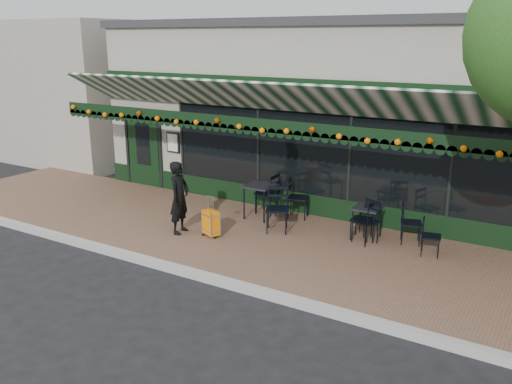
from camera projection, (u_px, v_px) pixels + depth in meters
The scene contains 16 objects.
ground at pixel (194, 275), 10.03m from camera, with size 80.00×80.00×0.00m, color black.
sidewalk at pixel (251, 239), 11.66m from camera, with size 18.00×4.00×0.15m, color brown.
curb at pixel (191, 273), 9.95m from camera, with size 18.00×0.16×0.15m, color #9E9E99.
restaurant_building at pixel (356, 108), 15.85m from camera, with size 12.00×9.60×4.50m.
neighbor_building_left at pixel (61, 84), 22.44m from camera, with size 12.00×8.00×4.80m, color #9D968A.
woman at pixel (179, 198), 11.61m from camera, with size 0.58×0.38×1.58m, color black.
suitcase at pixel (211, 223), 11.52m from camera, with size 0.44×0.34×0.88m.
cafe_table_a at pixel (367, 210), 11.34m from camera, with size 0.55×0.55×0.68m.
cafe_table_b at pixel (260, 188), 12.58m from camera, with size 0.65×0.65×0.80m.
chair_a_left at pixel (361, 220), 11.33m from camera, with size 0.42×0.42×0.83m, color black, non-canonical shape.
chair_a_right at pixel (411, 223), 11.09m from camera, with size 0.43×0.43×0.85m, color black, non-canonical shape.
chair_a_front at pixel (365, 222), 11.11m from camera, with size 0.45×0.45×0.90m, color black, non-canonical shape.
chair_a_extra at pixel (431, 237), 10.48m from camera, with size 0.38×0.38×0.76m, color black, non-canonical shape.
chair_b_left at pixel (267, 193), 13.01m from camera, with size 0.49×0.49×0.99m, color black, non-canonical shape.
chair_b_right at pixel (298, 198), 12.67m from camera, with size 0.47×0.47×0.95m, color black, non-canonical shape.
chair_b_front at pixel (277, 210), 11.75m from camera, with size 0.50×0.50×0.99m, color black, non-canonical shape.
Camera 1 is at (5.77, -7.28, 4.25)m, focal length 38.00 mm.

